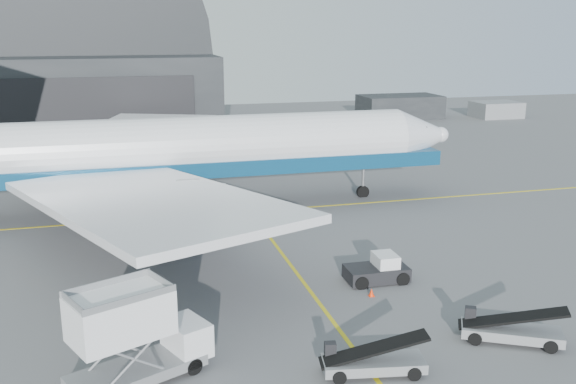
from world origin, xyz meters
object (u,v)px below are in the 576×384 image
object	(u,v)px
pushback_tug	(378,271)
belt_loader_a	(372,362)
airliner	(163,151)
belt_loader_b	(510,330)
catering_truck	(134,337)

from	to	relation	value
pushback_tug	belt_loader_a	distance (m)	11.52
airliner	belt_loader_b	bearing A→B (deg)	-62.35
belt_loader_b	airliner	bearing A→B (deg)	146.07
pushback_tug	belt_loader_b	distance (m)	10.01
airliner	catering_truck	world-z (taller)	airliner
catering_truck	airliner	bearing A→B (deg)	58.43
airliner	catering_truck	size ratio (longest dim) A/B	7.86
pushback_tug	belt_loader_a	size ratio (longest dim) A/B	0.76
belt_loader_a	belt_loader_b	world-z (taller)	belt_loader_b
catering_truck	belt_loader_a	world-z (taller)	catering_truck
belt_loader_b	catering_truck	bearing A→B (deg)	-154.50
pushback_tug	belt_loader_b	size ratio (longest dim) A/B	0.76
airliner	belt_loader_b	xyz separation A→B (m)	(15.36, -29.31, -4.75)
catering_truck	belt_loader_a	bearing A→B (deg)	-35.27
belt_loader_a	catering_truck	bearing A→B (deg)	178.75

